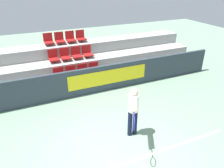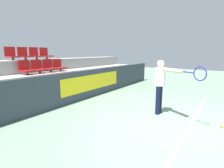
{
  "view_description": "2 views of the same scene",
  "coord_description": "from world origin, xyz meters",
  "px_view_note": "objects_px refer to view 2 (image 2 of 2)",
  "views": [
    {
      "loc": [
        -1.99,
        -3.86,
        4.21
      ],
      "look_at": [
        0.58,
        1.94,
        1.03
      ],
      "focal_mm": 35.0,
      "sensor_mm": 36.0,
      "label": 1
    },
    {
      "loc": [
        -4.14,
        -1.02,
        1.75
      ],
      "look_at": [
        -0.01,
        1.77,
        0.84
      ],
      "focal_mm": 28.0,
      "sensor_mm": 36.0,
      "label": 2
    }
  ],
  "objects_px": {
    "tennis_player": "(162,82)",
    "stadium_chair_0": "(42,85)",
    "stadium_chair_11": "(46,54)",
    "stadium_chair_4": "(26,69)",
    "stadium_chair_3": "(74,79)",
    "stadium_chair_8": "(12,55)",
    "stadium_chair_9": "(24,55)",
    "stadium_chair_5": "(38,68)",
    "stadium_chair_7": "(59,66)",
    "stadium_chair_6": "(49,67)",
    "stadium_chair_1": "(54,83)",
    "stadium_chair_10": "(35,55)",
    "stadium_chair_2": "(65,81)",
    "tennis_ball": "(222,126)"
  },
  "relations": [
    {
      "from": "stadium_chair_2",
      "to": "stadium_chair_6",
      "type": "bearing_deg",
      "value": 90.0
    },
    {
      "from": "stadium_chair_0",
      "to": "stadium_chair_2",
      "type": "xyz_separation_m",
      "value": [
        0.98,
        0.0,
        0.0
      ]
    },
    {
      "from": "stadium_chair_2",
      "to": "stadium_chair_9",
      "type": "bearing_deg",
      "value": 105.49
    },
    {
      "from": "stadium_chair_7",
      "to": "stadium_chair_11",
      "type": "height_order",
      "value": "stadium_chair_11"
    },
    {
      "from": "stadium_chair_2",
      "to": "stadium_chair_4",
      "type": "bearing_deg",
      "value": 137.95
    },
    {
      "from": "stadium_chair_7",
      "to": "stadium_chair_11",
      "type": "relative_size",
      "value": 1.0
    },
    {
      "from": "stadium_chair_4",
      "to": "stadium_chair_2",
      "type": "bearing_deg",
      "value": -42.05
    },
    {
      "from": "stadium_chair_0",
      "to": "stadium_chair_1",
      "type": "height_order",
      "value": "same"
    },
    {
      "from": "stadium_chair_7",
      "to": "stadium_chair_5",
      "type": "bearing_deg",
      "value": 180.0
    },
    {
      "from": "stadium_chair_9",
      "to": "stadium_chair_11",
      "type": "distance_m",
      "value": 0.98
    },
    {
      "from": "stadium_chair_1",
      "to": "stadium_chair_2",
      "type": "xyz_separation_m",
      "value": [
        0.49,
        0.0,
        0.0
      ]
    },
    {
      "from": "stadium_chair_7",
      "to": "stadium_chair_9",
      "type": "xyz_separation_m",
      "value": [
        -0.98,
        0.88,
        0.48
      ]
    },
    {
      "from": "stadium_chair_0",
      "to": "stadium_chair_3",
      "type": "xyz_separation_m",
      "value": [
        1.46,
        0.0,
        0.0
      ]
    },
    {
      "from": "stadium_chair_2",
      "to": "stadium_chair_10",
      "type": "relative_size",
      "value": 1.0
    },
    {
      "from": "stadium_chair_5",
      "to": "stadium_chair_10",
      "type": "relative_size",
      "value": 1.0
    },
    {
      "from": "stadium_chair_4",
      "to": "stadium_chair_5",
      "type": "bearing_deg",
      "value": 0.0
    },
    {
      "from": "stadium_chair_3",
      "to": "stadium_chair_1",
      "type": "bearing_deg",
      "value": 180.0
    },
    {
      "from": "stadium_chair_0",
      "to": "tennis_ball",
      "type": "bearing_deg",
      "value": -76.48
    },
    {
      "from": "stadium_chair_1",
      "to": "stadium_chair_3",
      "type": "xyz_separation_m",
      "value": [
        0.98,
        0.0,
        0.0
      ]
    },
    {
      "from": "stadium_chair_7",
      "to": "stadium_chair_0",
      "type": "bearing_deg",
      "value": -148.98
    },
    {
      "from": "stadium_chair_8",
      "to": "stadium_chair_3",
      "type": "bearing_deg",
      "value": -50.25
    },
    {
      "from": "stadium_chair_2",
      "to": "stadium_chair_3",
      "type": "xyz_separation_m",
      "value": [
        0.49,
        0.0,
        0.0
      ]
    },
    {
      "from": "tennis_ball",
      "to": "stadium_chair_6",
      "type": "bearing_deg",
      "value": 92.35
    },
    {
      "from": "tennis_ball",
      "to": "stadium_chair_8",
      "type": "bearing_deg",
      "value": 100.12
    },
    {
      "from": "stadium_chair_8",
      "to": "stadium_chair_10",
      "type": "xyz_separation_m",
      "value": [
        0.98,
        0.0,
        0.0
      ]
    },
    {
      "from": "stadium_chair_3",
      "to": "stadium_chair_8",
      "type": "bearing_deg",
      "value": 129.75
    },
    {
      "from": "stadium_chair_9",
      "to": "stadium_chair_11",
      "type": "bearing_deg",
      "value": 0.0
    },
    {
      "from": "tennis_ball",
      "to": "stadium_chair_5",
      "type": "bearing_deg",
      "value": 97.01
    },
    {
      "from": "stadium_chair_4",
      "to": "stadium_chair_8",
      "type": "xyz_separation_m",
      "value": [
        0.0,
        0.88,
        0.48
      ]
    },
    {
      "from": "stadium_chair_10",
      "to": "tennis_player",
      "type": "bearing_deg",
      "value": -86.39
    },
    {
      "from": "stadium_chair_1",
      "to": "stadium_chair_11",
      "type": "bearing_deg",
      "value": 61.0
    },
    {
      "from": "stadium_chair_1",
      "to": "stadium_chair_10",
      "type": "bearing_deg",
      "value": 74.51
    },
    {
      "from": "stadium_chair_11",
      "to": "stadium_chair_4",
      "type": "bearing_deg",
      "value": -148.98
    },
    {
      "from": "stadium_chair_0",
      "to": "stadium_chair_8",
      "type": "relative_size",
      "value": 1.0
    },
    {
      "from": "stadium_chair_10",
      "to": "stadium_chair_11",
      "type": "height_order",
      "value": "same"
    },
    {
      "from": "stadium_chair_0",
      "to": "stadium_chair_3",
      "type": "relative_size",
      "value": 1.0
    },
    {
      "from": "tennis_player",
      "to": "stadium_chair_5",
      "type": "bearing_deg",
      "value": 129.23
    },
    {
      "from": "stadium_chair_2",
      "to": "stadium_chair_7",
      "type": "distance_m",
      "value": 1.12
    },
    {
      "from": "stadium_chair_4",
      "to": "stadium_chair_9",
      "type": "bearing_deg",
      "value": 61.0
    },
    {
      "from": "stadium_chair_5",
      "to": "stadium_chair_8",
      "type": "bearing_deg",
      "value": 119.0
    },
    {
      "from": "stadium_chair_6",
      "to": "stadium_chair_11",
      "type": "bearing_deg",
      "value": 61.0
    },
    {
      "from": "stadium_chair_3",
      "to": "stadium_chair_8",
      "type": "distance_m",
      "value": 2.48
    },
    {
      "from": "stadium_chair_0",
      "to": "stadium_chair_1",
      "type": "relative_size",
      "value": 1.0
    },
    {
      "from": "stadium_chair_7",
      "to": "stadium_chair_6",
      "type": "bearing_deg",
      "value": 180.0
    },
    {
      "from": "stadium_chair_1",
      "to": "stadium_chair_10",
      "type": "xyz_separation_m",
      "value": [
        0.49,
        1.76,
        0.96
      ]
    },
    {
      "from": "tennis_player",
      "to": "stadium_chair_0",
      "type": "bearing_deg",
      "value": 138.9
    },
    {
      "from": "stadium_chair_3",
      "to": "stadium_chair_0",
      "type": "bearing_deg",
      "value": 180.0
    },
    {
      "from": "stadium_chair_8",
      "to": "tennis_ball",
      "type": "distance_m",
      "value": 7.13
    },
    {
      "from": "stadium_chair_2",
      "to": "stadium_chair_1",
      "type": "bearing_deg",
      "value": 180.0
    },
    {
      "from": "stadium_chair_4",
      "to": "tennis_player",
      "type": "height_order",
      "value": "tennis_player"
    }
  ]
}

